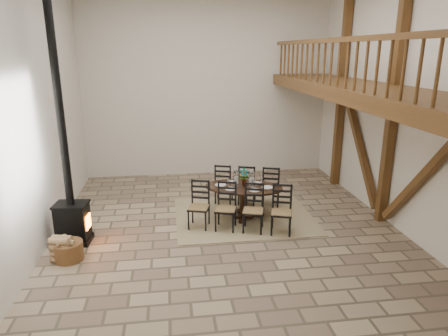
{
  "coord_description": "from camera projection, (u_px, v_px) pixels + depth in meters",
  "views": [
    {
      "loc": [
        -1.12,
        -7.52,
        3.57
      ],
      "look_at": [
        -0.02,
        0.4,
        1.2
      ],
      "focal_mm": 32.0,
      "sensor_mm": 36.0,
      "label": 1
    }
  ],
  "objects": [
    {
      "name": "ground",
      "position": [
        227.0,
        229.0,
        8.31
      ],
      "size": [
        8.0,
        8.0,
        0.0
      ],
      "primitive_type": "plane",
      "color": "tan",
      "rests_on": "ground"
    },
    {
      "name": "room_shell",
      "position": [
        289.0,
        80.0,
        7.61
      ],
      "size": [
        7.02,
        8.02,
        5.01
      ],
      "color": "silver",
      "rests_on": "ground"
    },
    {
      "name": "rug",
      "position": [
        243.0,
        216.0,
        8.94
      ],
      "size": [
        3.0,
        2.5,
        0.02
      ],
      "primitive_type": "cube",
      "color": "tan",
      "rests_on": "ground"
    },
    {
      "name": "dining_table",
      "position": [
        243.0,
        202.0,
        8.76
      ],
      "size": [
        2.3,
        2.35,
        1.1
      ],
      "rotation": [
        0.0,
        0.0,
        -0.3
      ],
      "color": "black",
      "rests_on": "ground"
    },
    {
      "name": "wood_stove",
      "position": [
        69.0,
        187.0,
        7.41
      ],
      "size": [
        0.67,
        0.55,
        5.0
      ],
      "rotation": [
        0.0,
        0.0,
        -0.12
      ],
      "color": "black",
      "rests_on": "ground"
    },
    {
      "name": "log_basket",
      "position": [
        69.0,
        250.0,
        7.04
      ],
      "size": [
        0.5,
        0.5,
        0.42
      ],
      "rotation": [
        0.0,
        0.0,
        0.21
      ],
      "color": "brown",
      "rests_on": "ground"
    },
    {
      "name": "log_stack",
      "position": [
        61.0,
        249.0,
        6.96
      ],
      "size": [
        0.38,
        0.31,
        0.47
      ],
      "rotation": [
        0.0,
        0.0,
        -0.23
      ],
      "color": "tan",
      "rests_on": "ground"
    }
  ]
}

